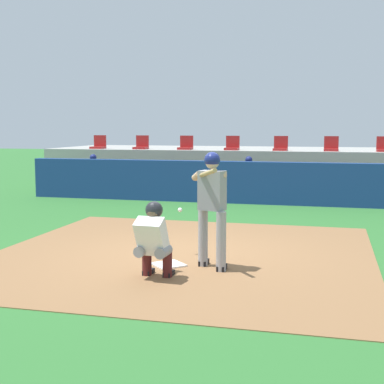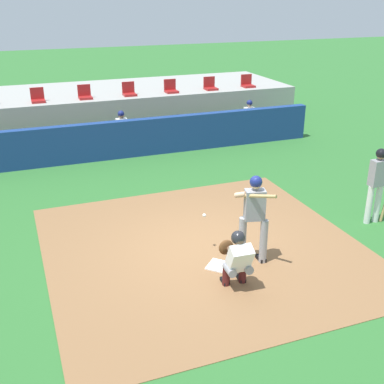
{
  "view_description": "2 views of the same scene",
  "coord_description": "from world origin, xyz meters",
  "px_view_note": "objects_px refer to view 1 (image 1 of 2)",
  "views": [
    {
      "loc": [
        2.42,
        -8.79,
        2.17
      ],
      "look_at": [
        0.0,
        0.7,
        1.0
      ],
      "focal_mm": 50.79,
      "sensor_mm": 36.0,
      "label": 1
    },
    {
      "loc": [
        -3.4,
        -8.23,
        4.96
      ],
      "look_at": [
        0.0,
        0.7,
        1.0
      ],
      "focal_mm": 45.38,
      "sensor_mm": 36.0,
      "label": 2
    }
  ],
  "objects_px": {
    "stadium_seat_4": "(281,146)",
    "stadium_seat_6": "(384,147)",
    "stadium_seat_1": "(141,145)",
    "home_plate": "(168,265)",
    "batter_at_plate": "(212,202)",
    "stadium_seat_3": "(232,146)",
    "dugout_player_1": "(248,177)",
    "dugout_player_0": "(92,174)",
    "stadium_seat_2": "(186,146)",
    "catcher_crouched": "(154,237)",
    "stadium_seat_0": "(99,145)",
    "stadium_seat_5": "(331,147)"
  },
  "relations": [
    {
      "from": "stadium_seat_4",
      "to": "stadium_seat_6",
      "type": "bearing_deg",
      "value": 0.0
    },
    {
      "from": "stadium_seat_1",
      "to": "home_plate",
      "type": "bearing_deg",
      "value": -68.24
    },
    {
      "from": "batter_at_plate",
      "to": "stadium_seat_4",
      "type": "height_order",
      "value": "stadium_seat_4"
    },
    {
      "from": "stadium_seat_4",
      "to": "stadium_seat_6",
      "type": "xyz_separation_m",
      "value": [
        3.25,
        0.0,
        0.0
      ]
    },
    {
      "from": "stadium_seat_3",
      "to": "batter_at_plate",
      "type": "bearing_deg",
      "value": -81.6
    },
    {
      "from": "batter_at_plate",
      "to": "dugout_player_1",
      "type": "relative_size",
      "value": 1.39
    },
    {
      "from": "dugout_player_0",
      "to": "stadium_seat_3",
      "type": "xyz_separation_m",
      "value": [
        4.23,
        2.03,
        0.86
      ]
    },
    {
      "from": "stadium_seat_1",
      "to": "stadium_seat_6",
      "type": "bearing_deg",
      "value": 0.0
    },
    {
      "from": "stadium_seat_4",
      "to": "dugout_player_0",
      "type": "bearing_deg",
      "value": -160.83
    },
    {
      "from": "batter_at_plate",
      "to": "stadium_seat_2",
      "type": "height_order",
      "value": "stadium_seat_2"
    },
    {
      "from": "stadium_seat_3",
      "to": "stadium_seat_4",
      "type": "distance_m",
      "value": 1.62
    },
    {
      "from": "batter_at_plate",
      "to": "dugout_player_0",
      "type": "relative_size",
      "value": 1.39
    },
    {
      "from": "stadium_seat_2",
      "to": "stadium_seat_4",
      "type": "height_order",
      "value": "same"
    },
    {
      "from": "catcher_crouched",
      "to": "stadium_seat_0",
      "type": "xyz_separation_m",
      "value": [
        -5.69,
        10.9,
        0.93
      ]
    },
    {
      "from": "batter_at_plate",
      "to": "stadium_seat_1",
      "type": "xyz_separation_m",
      "value": [
        -4.75,
        10.19,
        0.5
      ]
    },
    {
      "from": "catcher_crouched",
      "to": "dugout_player_0",
      "type": "relative_size",
      "value": 1.42
    },
    {
      "from": "catcher_crouched",
      "to": "stadium_seat_3",
      "type": "distance_m",
      "value": 10.97
    },
    {
      "from": "batter_at_plate",
      "to": "stadium_seat_0",
      "type": "xyz_separation_m",
      "value": [
        -6.38,
        10.19,
        0.5
      ]
    },
    {
      "from": "batter_at_plate",
      "to": "stadium_seat_6",
      "type": "bearing_deg",
      "value": 71.69
    },
    {
      "from": "batter_at_plate",
      "to": "stadium_seat_3",
      "type": "xyz_separation_m",
      "value": [
        -1.5,
        10.19,
        0.5
      ]
    },
    {
      "from": "stadium_seat_3",
      "to": "stadium_seat_5",
      "type": "relative_size",
      "value": 1.0
    },
    {
      "from": "stadium_seat_3",
      "to": "stadium_seat_4",
      "type": "height_order",
      "value": "same"
    },
    {
      "from": "batter_at_plate",
      "to": "dugout_player_0",
      "type": "height_order",
      "value": "batter_at_plate"
    },
    {
      "from": "dugout_player_0",
      "to": "stadium_seat_3",
      "type": "relative_size",
      "value": 2.71
    },
    {
      "from": "dugout_player_0",
      "to": "home_plate",
      "type": "bearing_deg",
      "value": -58.25
    },
    {
      "from": "stadium_seat_5",
      "to": "stadium_seat_2",
      "type": "bearing_deg",
      "value": 180.0
    },
    {
      "from": "home_plate",
      "to": "stadium_seat_3",
      "type": "distance_m",
      "value": 10.32
    },
    {
      "from": "catcher_crouched",
      "to": "stadium_seat_6",
      "type": "height_order",
      "value": "stadium_seat_6"
    },
    {
      "from": "home_plate",
      "to": "dugout_player_1",
      "type": "height_order",
      "value": "dugout_player_1"
    },
    {
      "from": "home_plate",
      "to": "stadium_seat_1",
      "type": "relative_size",
      "value": 0.92
    },
    {
      "from": "catcher_crouched",
      "to": "stadium_seat_4",
      "type": "bearing_deg",
      "value": 85.76
    },
    {
      "from": "dugout_player_0",
      "to": "stadium_seat_6",
      "type": "height_order",
      "value": "stadium_seat_6"
    },
    {
      "from": "stadium_seat_3",
      "to": "stadium_seat_4",
      "type": "relative_size",
      "value": 1.0
    },
    {
      "from": "home_plate",
      "to": "dugout_player_1",
      "type": "xyz_separation_m",
      "value": [
        0.04,
        8.14,
        0.65
      ]
    },
    {
      "from": "batter_at_plate",
      "to": "dugout_player_1",
      "type": "bearing_deg",
      "value": 94.56
    },
    {
      "from": "batter_at_plate",
      "to": "stadium_seat_5",
      "type": "bearing_deg",
      "value": 80.27
    },
    {
      "from": "catcher_crouched",
      "to": "dugout_player_0",
      "type": "xyz_separation_m",
      "value": [
        -5.04,
        8.86,
        0.07
      ]
    },
    {
      "from": "stadium_seat_0",
      "to": "stadium_seat_1",
      "type": "xyz_separation_m",
      "value": [
        1.62,
        0.0,
        0.0
      ]
    },
    {
      "from": "stadium_seat_6",
      "to": "stadium_seat_0",
      "type": "bearing_deg",
      "value": 180.0
    },
    {
      "from": "dugout_player_0",
      "to": "stadium_seat_2",
      "type": "bearing_deg",
      "value": 38.02
    },
    {
      "from": "home_plate",
      "to": "stadium_seat_5",
      "type": "distance_m",
      "value": 10.58
    },
    {
      "from": "dugout_player_1",
      "to": "stadium_seat_3",
      "type": "height_order",
      "value": "stadium_seat_3"
    },
    {
      "from": "stadium_seat_2",
      "to": "stadium_seat_6",
      "type": "bearing_deg",
      "value": 0.0
    },
    {
      "from": "stadium_seat_3",
      "to": "stadium_seat_0",
      "type": "bearing_deg",
      "value": 180.0
    },
    {
      "from": "stadium_seat_2",
      "to": "stadium_seat_3",
      "type": "relative_size",
      "value": 1.0
    },
    {
      "from": "stadium_seat_2",
      "to": "dugout_player_1",
      "type": "bearing_deg",
      "value": -39.39
    },
    {
      "from": "stadium_seat_3",
      "to": "stadium_seat_6",
      "type": "xyz_separation_m",
      "value": [
        4.88,
        0.0,
        0.0
      ]
    },
    {
      "from": "stadium_seat_3",
      "to": "stadium_seat_6",
      "type": "bearing_deg",
      "value": 0.0
    },
    {
      "from": "stadium_seat_3",
      "to": "dugout_player_0",
      "type": "bearing_deg",
      "value": -154.3
    },
    {
      "from": "home_plate",
      "to": "stadium_seat_3",
      "type": "xyz_separation_m",
      "value": [
        -0.81,
        10.18,
        1.51
      ]
    }
  ]
}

